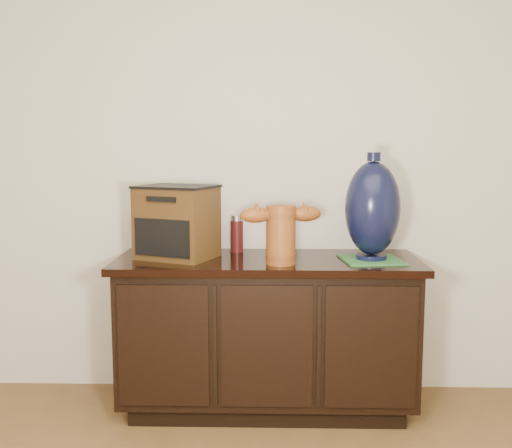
{
  "coord_description": "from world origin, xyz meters",
  "views": [
    {
      "loc": [
        0.01,
        -0.61,
        1.3
      ],
      "look_at": [
        -0.05,
        2.18,
        0.93
      ],
      "focal_mm": 42.0,
      "sensor_mm": 36.0,
      "label": 1
    }
  ],
  "objects_px": {
    "lamp_base": "(373,209)",
    "spray_can": "(237,234)",
    "sideboard": "(267,332)",
    "tv_radio": "(177,222)",
    "terracotta_vessel": "(281,231)"
  },
  "relations": [
    {
      "from": "sideboard",
      "to": "lamp_base",
      "type": "xyz_separation_m",
      "value": [
        0.49,
        -0.04,
        0.61
      ]
    },
    {
      "from": "terracotta_vessel",
      "to": "lamp_base",
      "type": "distance_m",
      "value": 0.45
    },
    {
      "from": "sideboard",
      "to": "terracotta_vessel",
      "type": "distance_m",
      "value": 0.54
    },
    {
      "from": "lamp_base",
      "to": "spray_can",
      "type": "height_order",
      "value": "lamp_base"
    },
    {
      "from": "tv_radio",
      "to": "spray_can",
      "type": "bearing_deg",
      "value": 52.61
    },
    {
      "from": "sideboard",
      "to": "lamp_base",
      "type": "height_order",
      "value": "lamp_base"
    },
    {
      "from": "lamp_base",
      "to": "sideboard",
      "type": "bearing_deg",
      "value": 175.21
    },
    {
      "from": "spray_can",
      "to": "lamp_base",
      "type": "bearing_deg",
      "value": -18.4
    },
    {
      "from": "sideboard",
      "to": "spray_can",
      "type": "relative_size",
      "value": 7.72
    },
    {
      "from": "tv_radio",
      "to": "lamp_base",
      "type": "distance_m",
      "value": 0.93
    },
    {
      "from": "terracotta_vessel",
      "to": "lamp_base",
      "type": "xyz_separation_m",
      "value": [
        0.43,
        0.09,
        0.09
      ]
    },
    {
      "from": "sideboard",
      "to": "spray_can",
      "type": "bearing_deg",
      "value": 131.73
    },
    {
      "from": "lamp_base",
      "to": "spray_can",
      "type": "distance_m",
      "value": 0.7
    },
    {
      "from": "sideboard",
      "to": "spray_can",
      "type": "xyz_separation_m",
      "value": [
        -0.16,
        0.17,
        0.46
      ]
    },
    {
      "from": "sideboard",
      "to": "terracotta_vessel",
      "type": "relative_size",
      "value": 3.81
    }
  ]
}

